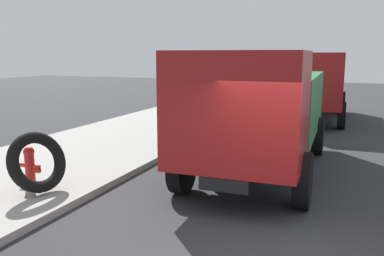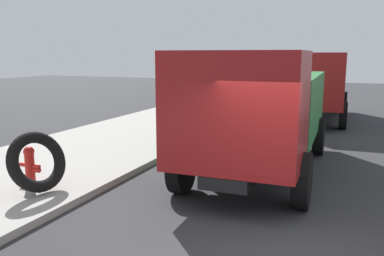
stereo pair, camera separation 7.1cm
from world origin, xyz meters
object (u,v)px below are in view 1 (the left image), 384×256
object	(u,v)px
fire_hydrant	(30,164)
dump_truck_green	(261,109)
loose_tire	(37,162)
dump_truck_gray	(314,84)

from	to	relation	value
fire_hydrant	dump_truck_green	world-z (taller)	dump_truck_green
fire_hydrant	dump_truck_green	distance (m)	5.48
fire_hydrant	loose_tire	bearing A→B (deg)	-121.92
loose_tire	dump_truck_green	distance (m)	5.27
dump_truck_green	dump_truck_gray	bearing A→B (deg)	-2.14
dump_truck_gray	loose_tire	bearing A→B (deg)	162.27
loose_tire	dump_truck_gray	xyz separation A→B (m)	(12.84, -4.10, 0.83)
fire_hydrant	loose_tire	size ratio (longest dim) A/B	0.66
loose_tire	dump_truck_green	bearing A→B (deg)	-46.27
dump_truck_green	dump_truck_gray	xyz separation A→B (m)	(9.24, -0.34, 0.00)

